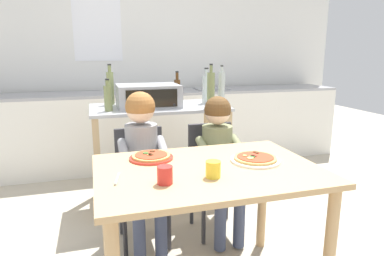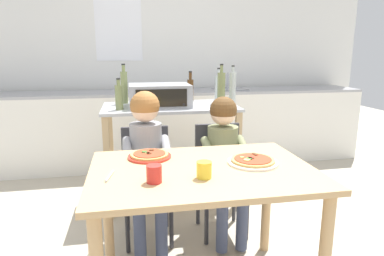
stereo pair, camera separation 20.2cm
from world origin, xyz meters
name	(u,v)px [view 2 (the right image)]	position (x,y,z in m)	size (l,w,h in m)	color
ground_plane	(175,208)	(0.00, 1.09, 0.00)	(11.12, 11.12, 0.00)	#B7AD99
back_wall_tiled	(156,52)	(0.00, 2.80, 1.35)	(5.56, 0.13, 2.70)	white
kitchen_counter	(161,127)	(0.00, 2.39, 0.45)	(5.01, 0.60, 1.10)	silver
kitchen_island_cart	(170,137)	(-0.01, 1.29, 0.60)	(1.17, 0.64, 0.89)	#B7BABF
toaster_oven	(160,95)	(-0.10, 1.28, 0.99)	(0.52, 0.40, 0.19)	#999BA0
bottle_squat_spirits	(232,89)	(0.50, 1.09, 1.04)	(0.06, 0.06, 0.36)	#ADB7B2
bottle_slim_sauce	(124,86)	(-0.40, 1.50, 1.05)	(0.06, 0.06, 0.36)	olive
bottle_dark_olive_oil	(221,90)	(0.39, 1.06, 1.05)	(0.07, 0.07, 0.37)	olive
bottle_clear_vinegar	(219,89)	(0.45, 1.34, 1.03)	(0.08, 0.08, 0.32)	#ADB7B2
bottle_brown_beer	(190,89)	(0.21, 1.51, 1.01)	(0.06, 0.06, 0.29)	#4C2D14
bottle_tall_green_wine	(119,97)	(-0.45, 1.15, 1.00)	(0.06, 0.06, 0.26)	olive
dining_table	(202,189)	(0.00, 0.00, 0.64)	(1.17, 0.82, 0.76)	tan
dining_chair_left	(147,175)	(-0.26, 0.69, 0.48)	(0.36, 0.36, 0.81)	#333338
dining_chair_right	(220,170)	(0.29, 0.69, 0.48)	(0.36, 0.36, 0.81)	#333338
child_in_grey_shirt	(147,150)	(-0.26, 0.57, 0.70)	(0.32, 0.42, 1.08)	#424C6B
child_in_olive_shirt	(225,151)	(0.29, 0.57, 0.67)	(0.32, 0.42, 1.03)	#424C6B
pizza_plate_red_rimmed	(149,155)	(-0.26, 0.23, 0.77)	(0.25, 0.25, 0.03)	red
pizza_plate_white	(253,161)	(0.29, 0.03, 0.77)	(0.28, 0.28, 0.03)	white
drinking_cup_red	(154,174)	(-0.26, -0.15, 0.80)	(0.07, 0.07, 0.08)	red
drinking_cup_yellow	(204,170)	(-0.02, -0.14, 0.80)	(0.07, 0.07, 0.08)	yellow
serving_spoon	(110,176)	(-0.47, -0.04, 0.76)	(0.01, 0.01, 0.14)	#B7BABF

